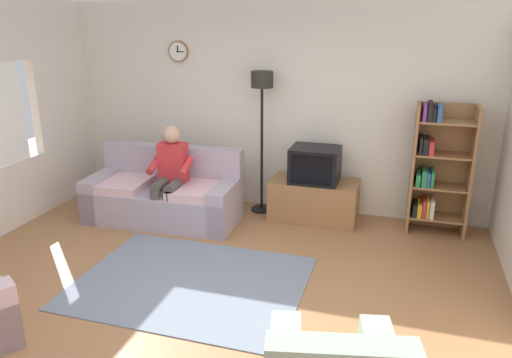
{
  "coord_description": "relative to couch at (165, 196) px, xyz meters",
  "views": [
    {
      "loc": [
        1.67,
        -3.59,
        2.48
      ],
      "look_at": [
        0.35,
        0.73,
        0.99
      ],
      "focal_mm": 34.43,
      "sensor_mm": 36.0,
      "label": 1
    }
  ],
  "objects": [
    {
      "name": "ground_plane",
      "position": [
        1.17,
        -1.7,
        -0.31
      ],
      "size": [
        12.0,
        12.0,
        0.0
      ],
      "primitive_type": "plane",
      "color": "#9E6B42"
    },
    {
      "name": "couch",
      "position": [
        0.0,
        0.0,
        0.0
      ],
      "size": [
        1.93,
        0.96,
        0.9
      ],
      "color": "#A899A8",
      "rests_on": "ground_plane"
    },
    {
      "name": "tv_stand",
      "position": [
        1.83,
        0.55,
        -0.05
      ],
      "size": [
        1.1,
        0.56,
        0.52
      ],
      "color": "olive",
      "rests_on": "ground_plane"
    },
    {
      "name": "floor_lamp",
      "position": [
        1.11,
        0.65,
        1.14
      ],
      "size": [
        0.28,
        0.28,
        1.85
      ],
      "color": "black",
      "rests_on": "ground_plane"
    },
    {
      "name": "bookshelf",
      "position": [
        3.26,
        0.62,
        0.48
      ],
      "size": [
        0.68,
        0.36,
        1.58
      ],
      "color": "olive",
      "rests_on": "ground_plane"
    },
    {
      "name": "area_rug",
      "position": [
        0.98,
        -1.4,
        -0.31
      ],
      "size": [
        2.2,
        1.7,
        0.01
      ],
      "primitive_type": "cube",
      "color": "slate",
      "rests_on": "ground_plane"
    },
    {
      "name": "back_wall_assembly",
      "position": [
        1.17,
        0.96,
        1.04
      ],
      "size": [
        6.2,
        0.17,
        2.7
      ],
      "color": "silver",
      "rests_on": "ground_plane"
    },
    {
      "name": "person_on_couch",
      "position": [
        0.16,
        -0.11,
        0.39
      ],
      "size": [
        0.52,
        0.55,
        1.24
      ],
      "color": "red",
      "rests_on": "ground_plane"
    },
    {
      "name": "tv",
      "position": [
        1.83,
        0.52,
        0.43
      ],
      "size": [
        0.6,
        0.49,
        0.44
      ],
      "color": "black",
      "rests_on": "tv_stand"
    }
  ]
}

